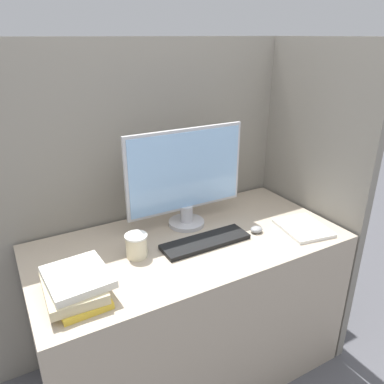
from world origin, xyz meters
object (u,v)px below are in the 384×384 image
Objects in this scene: monitor at (186,178)px; book_stack at (76,285)px; mouse at (257,229)px; coffee_cup at (137,246)px; keyboard at (205,242)px.

monitor is 2.17× the size of book_stack.
mouse is 0.58m from coffee_cup.
coffee_cup is (-0.57, 0.08, 0.04)m from mouse.
monitor reaches higher than keyboard.
monitor is 0.41m from mouse.
coffee_cup reaches higher than mouse.
book_stack is at bearing -176.05° from mouse.
mouse is at bearing -42.86° from monitor.
book_stack is at bearing -153.58° from coffee_cup.
book_stack reaches higher than mouse.
monitor is at bearing 25.93° from book_stack.
monitor is 0.70m from book_stack.
mouse reaches higher than keyboard.
coffee_cup is 0.37× the size of book_stack.
monitor reaches higher than coffee_cup.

